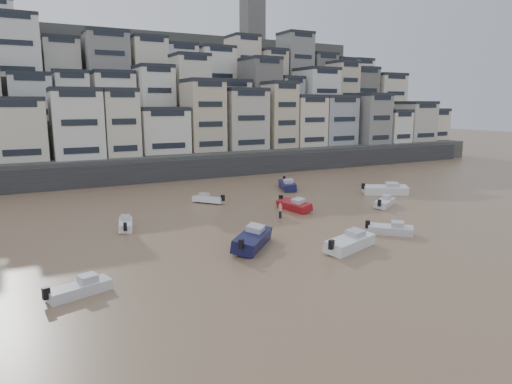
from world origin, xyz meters
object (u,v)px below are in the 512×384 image
boat_e (294,204)px  boat_f (125,223)px  boat_a (350,240)px  boat_h (208,198)px  boat_g (386,188)px  boat_b (391,228)px  person_pink (280,211)px  boat_d (385,201)px  boat_i (287,183)px  boat_j (79,286)px  boat_c (252,237)px

boat_e → boat_f: boat_e is taller
boat_a → boat_f: bearing=115.9°
boat_a → boat_h: size_ratio=1.37×
boat_a → boat_g: size_ratio=0.91×
boat_b → person_pink: bearing=164.6°
boat_d → boat_i: 16.88m
boat_h → boat_g: bearing=-144.0°
boat_i → boat_j: (-33.65, -27.31, -0.26)m
boat_b → boat_j: size_ratio=1.03×
boat_i → boat_g: bearing=67.2°
boat_g → boat_j: 47.12m
boat_j → boat_f: bearing=51.0°
boat_a → boat_h: boat_a is taller
boat_i → boat_h: bearing=-53.7°
boat_g → boat_e: bearing=-144.6°
boat_b → boat_e: (-2.77, 13.57, 0.12)m
boat_h → boat_f: bearing=83.1°
boat_h → boat_i: size_ratio=0.70×
boat_b → boat_j: 29.58m
boat_a → boat_b: bearing=-2.7°
boat_d → boat_f: size_ratio=1.08×
person_pink → boat_c: bearing=-133.8°
person_pink → boat_e: bearing=36.1°
boat_e → boat_j: (-26.80, -14.72, -0.13)m
boat_b → boat_f: boat_b is taller
boat_c → boat_j: bearing=148.5°
boat_b → boat_h: (-10.49, 22.52, -0.02)m
boat_c → boat_e: bearing=-2.4°
boat_d → boat_f: bearing=140.8°
boat_d → boat_h: boat_d is taller
boat_c → boat_d: size_ratio=1.40×
boat_a → boat_c: size_ratio=0.90×
boat_d → boat_f: 32.02m
boat_c → boat_e: size_ratio=1.25×
boat_c → person_pink: (7.90, 8.23, -0.08)m
boat_h → boat_i: boat_i is taller
boat_c → boat_g: boat_c is taller
boat_i → person_pink: boat_i is taller
boat_h → boat_i: 15.02m
boat_e → boat_i: size_ratio=0.86×
boat_i → person_pink: bearing=-12.1°
boat_b → boat_i: bearing=125.9°
boat_a → boat_f: size_ratio=1.36×
boat_h → boat_c: bearing=130.4°
boat_c → boat_d: 23.92m
boat_c → person_pink: bearing=0.4°
boat_b → boat_e: size_ratio=0.85×
boat_g → boat_c: bearing=-127.5°
boat_g → boat_f: bearing=-150.3°
boat_a → person_pink: bearing=69.4°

